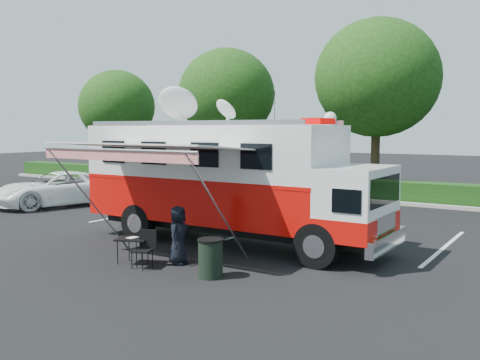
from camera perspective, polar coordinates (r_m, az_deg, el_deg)
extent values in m
plane|color=black|center=(16.18, -0.97, -6.86)|extent=(120.00, 120.00, 0.00)
cube|color=#9E998E|center=(24.84, 21.40, -2.71)|extent=(60.00, 0.35, 0.15)
cube|color=black|center=(25.66, 21.84, -1.52)|extent=(60.00, 1.20, 1.00)
cylinder|color=black|center=(37.46, -12.90, 3.14)|extent=(0.44, 0.44, 4.00)
ellipsoid|color=#14380F|center=(37.46, -13.00, 7.67)|extent=(5.12, 5.12, 4.86)
cylinder|color=black|center=(31.64, -1.43, 3.23)|extent=(0.44, 0.44, 4.40)
ellipsoid|color=#14380F|center=(31.68, -1.44, 9.12)|extent=(5.63, 5.63, 5.35)
cylinder|color=black|center=(27.59, 14.24, 3.14)|extent=(0.44, 0.44, 4.80)
ellipsoid|color=#14380F|center=(27.68, 14.41, 10.50)|extent=(6.14, 6.14, 5.84)
cube|color=silver|center=(26.94, -19.87, -2.19)|extent=(0.12, 5.50, 0.01)
cube|color=silver|center=(22.50, -10.54, -3.43)|extent=(0.12, 5.50, 0.01)
cube|color=silver|center=(18.94, 2.84, -5.02)|extent=(0.12, 5.50, 0.01)
cube|color=silver|center=(16.83, 20.96, -6.73)|extent=(0.12, 5.50, 0.01)
cube|color=black|center=(16.07, -0.97, -4.87)|extent=(8.92, 1.45, 0.31)
cylinder|color=black|center=(13.50, 8.15, -6.94)|extent=(1.14, 0.33, 1.14)
cylinder|color=black|center=(15.56, 11.67, -5.33)|extent=(1.14, 0.33, 1.14)
cylinder|color=black|center=(16.86, -10.82, -4.48)|extent=(1.14, 0.33, 1.14)
cylinder|color=black|center=(18.55, -5.95, -3.49)|extent=(1.14, 0.33, 1.14)
cube|color=silver|center=(14.04, 15.34, -6.37)|extent=(0.21, 2.59, 0.41)
cube|color=silver|center=(14.12, 12.44, -2.18)|extent=(1.45, 2.59, 1.76)
cube|color=red|center=(14.22, 12.38, -4.67)|extent=(1.47, 2.61, 0.57)
cube|color=black|center=(13.87, 15.07, -1.09)|extent=(0.12, 2.29, 0.73)
cube|color=red|center=(16.36, -3.09, -1.93)|extent=(7.88, 2.59, 1.24)
cube|color=red|center=(16.29, -3.10, 0.24)|extent=(7.90, 2.61, 0.10)
cube|color=silver|center=(16.24, -3.11, 2.97)|extent=(7.88, 2.59, 1.45)
cube|color=silver|center=(16.22, -3.13, 5.68)|extent=(7.88, 2.59, 0.08)
cube|color=#CC0505|center=(14.44, 8.34, 6.22)|extent=(0.57, 0.98, 0.17)
sphere|color=silver|center=(15.43, 9.60, 6.54)|extent=(0.35, 0.35, 0.35)
ellipsoid|color=silver|center=(16.81, -6.64, 8.15)|extent=(1.24, 1.24, 0.37)
ellipsoid|color=silver|center=(16.16, -1.50, 7.56)|extent=(0.73, 0.73, 0.21)
cylinder|color=black|center=(18.60, -10.48, 7.20)|extent=(0.02, 0.02, 1.04)
cylinder|color=black|center=(17.51, -6.49, 7.37)|extent=(0.02, 0.02, 1.04)
cylinder|color=black|center=(15.52, 3.72, 7.63)|extent=(0.02, 0.02, 1.04)
cube|color=silver|center=(14.39, -9.75, 3.60)|extent=(5.18, 2.48, 0.21)
cube|color=red|center=(13.52, -13.25, 2.62)|extent=(5.18, 0.04, 0.29)
cylinder|color=#B2B2B7|center=(13.50, -13.32, 3.15)|extent=(5.18, 0.07, 0.07)
cylinder|color=#B2B2B7|center=(16.13, -15.99, -1.78)|extent=(0.05, 2.68, 2.99)
cylinder|color=#B2B2B7|center=(13.01, -2.23, -3.29)|extent=(0.05, 2.68, 2.99)
imported|color=white|center=(25.40, -18.88, -2.62)|extent=(4.10, 6.02, 1.53)
imported|color=black|center=(13.97, -6.59, -8.89)|extent=(0.66, 0.84, 1.51)
cube|color=black|center=(13.98, -11.40, -6.18)|extent=(0.96, 0.84, 0.04)
cylinder|color=black|center=(14.14, -12.94, -7.45)|extent=(0.02, 0.02, 0.66)
cylinder|color=black|center=(14.42, -11.75, -7.17)|extent=(0.02, 0.02, 0.66)
cylinder|color=black|center=(13.68, -10.99, -7.84)|extent=(0.02, 0.02, 0.66)
cylinder|color=black|center=(13.98, -9.80, -7.54)|extent=(0.02, 0.02, 0.66)
cube|color=silver|center=(14.05, -11.41, -6.03)|extent=(0.21, 0.28, 0.01)
cube|color=black|center=(13.58, -10.41, -7.42)|extent=(0.58, 0.58, 0.04)
cube|color=black|center=(13.69, -9.78, -6.24)|extent=(0.43, 0.20, 0.50)
cylinder|color=black|center=(13.63, -11.47, -8.36)|extent=(0.02, 0.02, 0.45)
cylinder|color=black|center=(13.88, -10.43, -8.09)|extent=(0.02, 0.02, 0.45)
cylinder|color=black|center=(13.39, -10.36, -8.60)|extent=(0.02, 0.02, 0.45)
cylinder|color=black|center=(13.64, -9.32, -8.31)|extent=(0.02, 0.02, 0.45)
cylinder|color=black|center=(12.59, -3.17, -8.42)|extent=(0.57, 0.57, 0.88)
cylinder|color=black|center=(12.48, -3.18, -6.38)|extent=(0.62, 0.62, 0.04)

